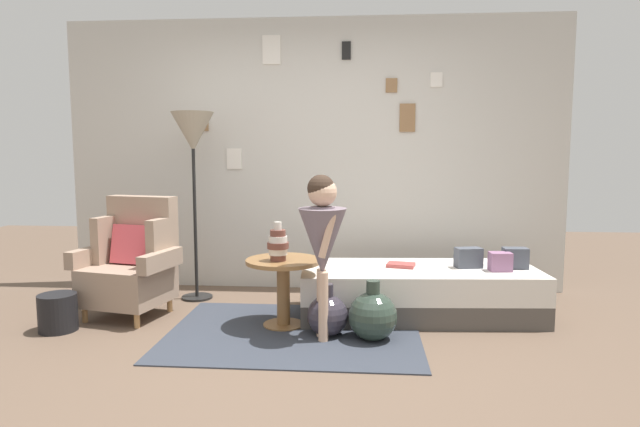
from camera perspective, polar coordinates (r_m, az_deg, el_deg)
The scene contains 16 objects.
ground_plane at distance 3.59m, azimuth -3.74°, elevation -15.33°, with size 12.00×12.00×0.00m, color brown.
gallery_wall at distance 5.27m, azimuth -0.75°, elevation 6.14°, with size 4.80×0.12×2.60m.
rug at distance 4.11m, azimuth -2.77°, elevation -12.42°, with size 1.85×1.41×0.01m, color #333842.
armchair at distance 4.70m, azimuth -19.23°, elevation -4.87°, with size 0.84×0.70×0.97m.
daybed at distance 4.53m, azimuth 10.38°, elevation -8.12°, with size 1.95×0.93×0.40m.
pillow_head at distance 4.65m, azimuth 19.91°, elevation -4.45°, with size 0.19×0.12×0.17m, color #474C56.
pillow_mid at distance 4.51m, azimuth 18.50°, elevation -4.84°, with size 0.17×0.12×0.15m, color gray.
pillow_back at distance 4.57m, azimuth 15.40°, elevation -4.52°, with size 0.21×0.12×0.16m, color #474C56.
side_table at distance 4.16m, azimuth -3.90°, elevation -6.83°, with size 0.57×0.57×0.53m.
vase_striped at distance 4.05m, azimuth -4.46°, elevation -3.28°, with size 0.16×0.16×0.29m.
floor_lamp at distance 4.97m, azimuth -13.28°, elevation 7.65°, with size 0.38×0.38×1.69m.
person_child at distance 3.78m, azimuth 0.25°, elevation -2.24°, with size 0.34×0.34×1.18m.
book_on_daybed at distance 4.49m, azimuth 8.54°, elevation -5.40°, with size 0.22×0.16×0.03m, color #A84541.
demijohn_near at distance 4.00m, azimuth 0.80°, elevation -10.68°, with size 0.30×0.30×0.39m.
demijohn_far at distance 3.92m, azimuth 5.59°, elevation -10.69°, with size 0.35×0.35×0.43m.
magazine_basket at distance 4.56m, azimuth -25.95°, elevation -9.38°, with size 0.28×0.28×0.28m, color black.
Camera 1 is at (0.49, -3.30, 1.34)m, focal length 30.29 mm.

